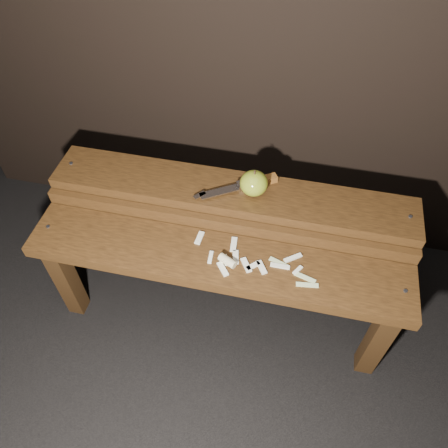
% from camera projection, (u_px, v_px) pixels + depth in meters
% --- Properties ---
extents(ground, '(60.00, 60.00, 0.00)m').
position_uv_depth(ground, '(221.00, 311.00, 1.69)').
color(ground, black).
extents(bench_front_tier, '(1.20, 0.20, 0.42)m').
position_uv_depth(bench_front_tier, '(216.00, 272.00, 1.38)').
color(bench_front_tier, black).
rests_on(bench_front_tier, ground).
extents(bench_rear_tier, '(1.20, 0.21, 0.50)m').
position_uv_depth(bench_rear_tier, '(231.00, 208.00, 1.48)').
color(bench_rear_tier, black).
rests_on(bench_rear_tier, ground).
extents(apple, '(0.09, 0.09, 0.09)m').
position_uv_depth(apple, '(254.00, 183.00, 1.37)').
color(apple, olive).
rests_on(apple, bench_rear_tier).
extents(knife, '(0.25, 0.17, 0.03)m').
position_uv_depth(knife, '(250.00, 184.00, 1.41)').
color(knife, brown).
rests_on(knife, bench_rear_tier).
extents(apple_scraps, '(0.39, 0.15, 0.03)m').
position_uv_depth(apple_scraps, '(244.00, 261.00, 1.32)').
color(apple_scraps, beige).
rests_on(apple_scraps, bench_front_tier).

